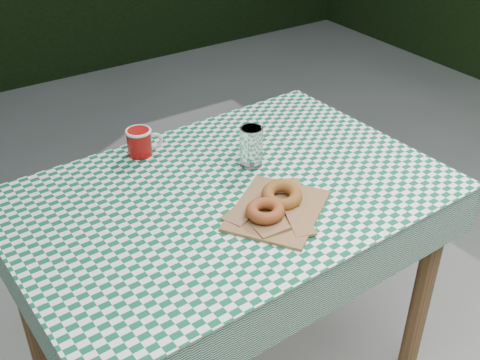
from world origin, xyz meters
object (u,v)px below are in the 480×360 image
object	(u,v)px
paper_bag	(277,209)
coffee_mug	(139,142)
drinking_glass	(251,147)
table	(230,294)

from	to	relation	value
paper_bag	coffee_mug	distance (m)	0.49
coffee_mug	drinking_glass	world-z (taller)	drinking_glass
paper_bag	drinking_glass	distance (m)	0.25
table	paper_bag	distance (m)	0.42
table	coffee_mug	xyz separation A→B (m)	(-0.11, 0.31, 0.42)
coffee_mug	drinking_glass	distance (m)	0.33
table	paper_bag	world-z (taller)	paper_bag
paper_bag	coffee_mug	world-z (taller)	coffee_mug
table	coffee_mug	size ratio (longest dim) A/B	7.96
table	coffee_mug	bearing A→B (deg)	107.88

